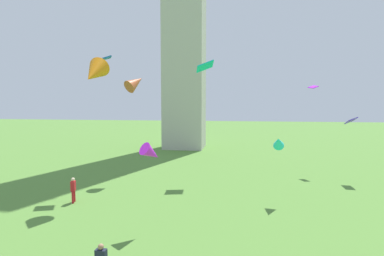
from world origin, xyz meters
name	(u,v)px	position (x,y,z in m)	size (l,w,h in m)	color
person_3	(73,188)	(-10.68, 18.45, 1.03)	(0.39, 0.55, 1.82)	red
kite_flying_0	(151,153)	(-3.87, 15.13, 4.32)	(1.49, 1.59, 1.29)	#D120EF
kite_flying_1	(351,121)	(11.32, 28.35, 5.55)	(0.85, 1.33, 0.77)	#5730E2
kite_flying_2	(279,142)	(3.89, 20.80, 4.37)	(0.98, 1.44, 1.25)	#24DBD4
kite_flying_3	(136,83)	(-8.67, 26.48, 9.11)	(2.27, 2.54, 2.01)	#BF562C
kite_flying_4	(205,66)	(-2.14, 27.46, 10.63)	(1.72, 1.68, 1.19)	#09BCBB
kite_flying_5	(102,59)	(-10.12, 22.54, 10.76)	(1.74, 1.58, 0.59)	#0953B6
kite_flying_6	(313,87)	(8.74, 31.99, 8.85)	(0.98, 1.13, 0.40)	#A30DE6
kite_flying_7	(94,73)	(-9.22, 19.19, 9.30)	(1.54, 2.62, 2.39)	orange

